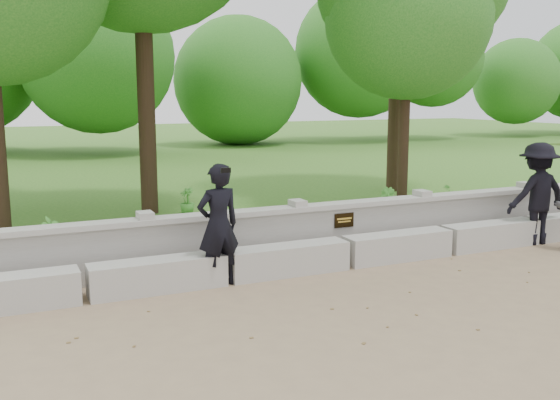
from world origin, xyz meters
The scene contains 11 objects.
ground centered at (0.00, 0.00, 0.00)m, with size 80.00×80.00×0.00m, color #8B7555.
lawn centered at (0.00, 14.00, 0.12)m, with size 40.00×22.00×0.25m, color #2F601D.
concrete_bench centered at (0.00, 1.90, 0.22)m, with size 11.90×0.45×0.45m.
parapet_wall centered at (0.00, 2.60, 0.46)m, with size 12.50×0.35×0.90m.
man_main centered at (-2.15, 1.80, 0.88)m, with size 0.69×0.62×1.76m.
visitor_mid centered at (3.95, 1.80, 0.93)m, with size 1.24×0.77×1.85m.
tree_near_right centered at (3.21, 4.89, 4.62)m, with size 3.57×3.57×6.17m.
shrub_a centered at (-4.25, 3.30, 0.58)m, with size 0.35×0.23×0.66m, color #40882E.
shrub_b centered at (2.06, 3.76, 0.57)m, with size 0.35×0.28×0.64m, color #40882E.
shrub_c centered at (3.54, 3.49, 0.56)m, with size 0.56×0.48×0.62m, color #40882E.
shrub_d centered at (-1.39, 5.98, 0.53)m, with size 0.31×0.28×0.55m, color #40882E.
Camera 1 is at (-4.94, -6.40, 2.70)m, focal length 40.00 mm.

